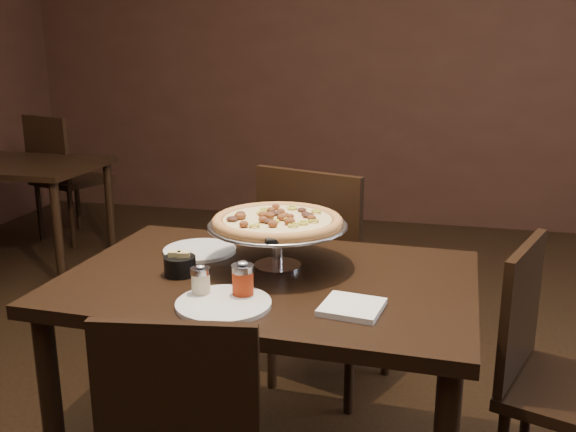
# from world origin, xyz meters

# --- Properties ---
(room) EXTENTS (6.04, 7.04, 2.84)m
(room) POSITION_xyz_m (0.06, 0.03, 1.40)
(room) COLOR black
(room) RESTS_ON ground
(dining_table) EXTENTS (1.28, 0.87, 0.78)m
(dining_table) POSITION_xyz_m (0.08, -0.05, 0.68)
(dining_table) COLOR black
(dining_table) RESTS_ON ground
(background_table) EXTENTS (1.14, 0.76, 0.71)m
(background_table) POSITION_xyz_m (-2.20, 1.82, 0.62)
(background_table) COLOR black
(background_table) RESTS_ON ground
(pizza_stand) EXTENTS (0.45, 0.45, 0.18)m
(pizza_stand) POSITION_xyz_m (0.09, 0.04, 0.93)
(pizza_stand) COLOR silver
(pizza_stand) RESTS_ON dining_table
(parmesan_shaker) EXTENTS (0.06, 0.06, 0.10)m
(parmesan_shaker) POSITION_xyz_m (-0.06, -0.26, 0.83)
(parmesan_shaker) COLOR #F3EABD
(parmesan_shaker) RESTS_ON dining_table
(pepper_flake_shaker) EXTENTS (0.06, 0.06, 0.11)m
(pepper_flake_shaker) POSITION_xyz_m (0.06, -0.24, 0.84)
(pepper_flake_shaker) COLOR maroon
(pepper_flake_shaker) RESTS_ON dining_table
(packet_caddy) EXTENTS (0.10, 0.10, 0.08)m
(packet_caddy) POSITION_xyz_m (-0.18, -0.11, 0.81)
(packet_caddy) COLOR black
(packet_caddy) RESTS_ON dining_table
(napkin_stack) EXTENTS (0.18, 0.18, 0.02)m
(napkin_stack) POSITION_xyz_m (0.37, -0.25, 0.79)
(napkin_stack) COLOR white
(napkin_stack) RESTS_ON dining_table
(plate_left) EXTENTS (0.25, 0.25, 0.01)m
(plate_left) POSITION_xyz_m (-0.21, 0.12, 0.79)
(plate_left) COLOR silver
(plate_left) RESTS_ON dining_table
(plate_near) EXTENTS (0.26, 0.26, 0.01)m
(plate_near) POSITION_xyz_m (0.03, -0.31, 0.79)
(plate_near) COLOR silver
(plate_near) RESTS_ON dining_table
(serving_spatula) EXTENTS (0.16, 0.16, 0.02)m
(serving_spatula) POSITION_xyz_m (0.16, -0.14, 0.93)
(serving_spatula) COLOR silver
(serving_spatula) RESTS_ON pizza_stand
(chair_far) EXTENTS (0.59, 0.59, 1.00)m
(chair_far) POSITION_xyz_m (0.13, 0.66, 0.55)
(chair_far) COLOR black
(chair_far) RESTS_ON ground
(chair_side) EXTENTS (0.52, 0.52, 0.88)m
(chair_side) POSITION_xyz_m (0.97, 0.11, 0.48)
(chair_side) COLOR black
(chair_side) RESTS_ON ground
(bg_chair_far) EXTENTS (0.57, 0.57, 0.97)m
(bg_chair_far) POSITION_xyz_m (-2.19, 2.37, 0.53)
(bg_chair_far) COLOR black
(bg_chair_far) RESTS_ON ground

